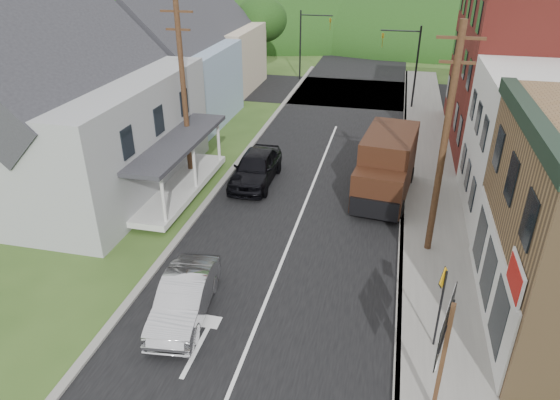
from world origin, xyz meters
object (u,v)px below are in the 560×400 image
Objects in this scene: delivery_van at (386,167)px; route_sign_cluster at (444,344)px; dark_sedan at (256,168)px; warning_sign at (441,296)px; silver_sedan at (184,299)px.

route_sign_cluster reaches higher than delivery_van.
warning_sign is at bearing -50.78° from dark_sedan.
silver_sedan is 0.73× the size of delivery_van.
warning_sign reaches higher than silver_sedan.
silver_sedan is 12.19m from delivery_van.
delivery_van reaches higher than warning_sign.
route_sign_cluster is at bearing -71.56° from warning_sign.
warning_sign is (1.97, -10.22, 0.42)m from delivery_van.
silver_sedan is at bearing -87.66° from dark_sedan.
silver_sedan is 10.66m from dark_sedan.
route_sign_cluster is (7.90, -2.21, 1.75)m from silver_sedan.
delivery_van is at bearing 122.55° from warning_sign.
silver_sedan is 0.87× the size of dark_sedan.
route_sign_cluster is 1.22× the size of warning_sign.
route_sign_cluster is at bearing -57.22° from dark_sedan.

